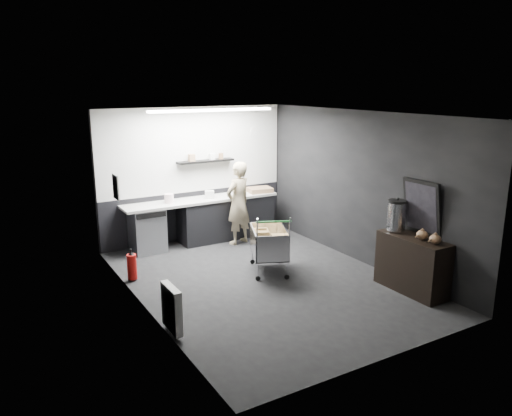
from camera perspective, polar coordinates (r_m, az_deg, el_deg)
floor at (r=8.26m, az=0.95°, el=-8.33°), size 5.50×5.50×0.00m
ceiling at (r=7.65m, az=1.03°, el=10.71°), size 5.50×5.50×0.00m
wall_back at (r=10.24m, az=-7.07°, el=3.86°), size 5.50×0.00×5.50m
wall_front at (r=5.77m, az=15.42°, el=-4.64°), size 5.50×0.00×5.50m
wall_left at (r=7.04m, az=-13.04°, el=-1.10°), size 0.00×5.50×5.50m
wall_right at (r=9.03m, az=11.90°, el=2.28°), size 0.00×5.50×5.50m
kitchen_wall_panel at (r=10.15m, az=-7.11°, el=6.62°), size 3.95×0.02×1.70m
dado_panel at (r=10.41m, az=-6.89°, el=-0.76°), size 3.95×0.02×1.00m
floating_shelf at (r=10.16m, az=-5.79°, el=5.36°), size 1.20×0.22×0.04m
wall_clock at (r=10.74m, az=-0.20°, el=8.75°), size 0.20×0.03×0.20m
poster at (r=8.22m, az=-15.75°, el=2.33°), size 0.02×0.30×0.40m
poster_red_band at (r=8.21m, az=-15.75°, el=2.81°), size 0.02×0.22×0.10m
radiator at (r=6.60m, az=-9.61°, el=-11.25°), size 0.10×0.50×0.60m
ceiling_strip at (r=9.28m, az=-5.06°, el=11.07°), size 2.40×0.20×0.04m
prep_counter at (r=10.20m, az=-5.48°, el=-1.28°), size 3.20×0.61×0.90m
person at (r=9.91m, az=-2.04°, el=0.57°), size 0.70×0.58×1.67m
shopping_cart at (r=8.50m, az=1.48°, el=-4.13°), size 0.91×1.16×1.04m
sideboard at (r=8.09m, az=17.37°, el=-5.30°), size 0.50×1.16×1.74m
fire_extinguisher at (r=8.45m, az=-14.00°, el=-6.43°), size 0.16×0.16×0.52m
cardboard_box at (r=10.58m, az=0.42°, el=2.09°), size 0.54×0.44×0.10m
pink_tub at (r=9.77m, az=-9.91°, el=1.09°), size 0.18×0.18×0.18m
white_container at (r=10.04m, az=-5.33°, el=1.54°), size 0.22×0.19×0.16m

